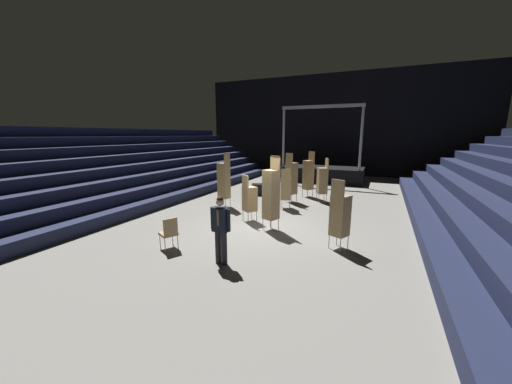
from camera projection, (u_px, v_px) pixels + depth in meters
The scene contains 15 objects.
ground_plane at pixel (260, 228), 10.03m from camera, with size 22.00×30.00×0.10m, color slate.
arena_end_wall at pixel (333, 125), 22.62m from camera, with size 22.00×0.30×8.00m, color black.
bleacher_bank_left at pixel (119, 165), 13.76m from camera, with size 6.00×24.00×3.60m.
stage_riser at pixel (322, 173), 19.73m from camera, with size 5.57×2.56×5.12m.
man_with_tie at pixel (220, 226), 6.99m from camera, with size 0.57×0.24×1.77m.
chair_stack_front_left at pixel (224, 180), 12.62m from camera, with size 0.47×0.47×2.48m.
chair_stack_front_right at pixel (271, 194), 9.50m from camera, with size 0.57×0.57×2.56m.
chair_stack_mid_left at pixel (308, 174), 14.72m from camera, with size 0.61×0.61×2.39m.
chair_stack_mid_right at pixel (322, 180), 13.67m from camera, with size 0.59×0.59×2.14m.
chair_stack_mid_centre at pixel (291, 178), 13.58m from camera, with size 0.58×0.58×2.39m.
chair_stack_rear_left at pixel (249, 198), 10.57m from camera, with size 0.61×0.61×1.79m.
chair_stack_rear_right at pixel (286, 188), 12.45m from camera, with size 0.55×0.55×1.79m.
chair_stack_rear_centre at pixel (340, 215), 7.95m from camera, with size 0.59×0.59×2.05m.
equipment_road_case at pixel (260, 189), 15.40m from camera, with size 0.90×0.60×0.59m, color black.
loose_chair_near_man at pixel (169, 231), 8.02m from camera, with size 0.59×0.59×0.95m.
Camera 1 is at (3.79, -8.78, 3.26)m, focal length 19.63 mm.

